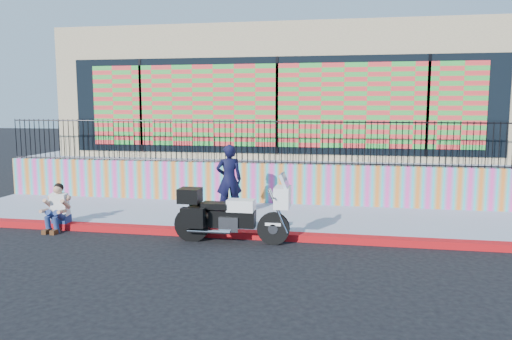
# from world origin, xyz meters

# --- Properties ---
(ground) EXTENTS (90.00, 90.00, 0.00)m
(ground) POSITION_xyz_m (0.00, 0.00, 0.00)
(ground) COLOR black
(ground) RESTS_ON ground
(red_curb) EXTENTS (16.00, 0.30, 0.15)m
(red_curb) POSITION_xyz_m (0.00, 0.00, 0.07)
(red_curb) COLOR #AA0C0F
(red_curb) RESTS_ON ground
(sidewalk) EXTENTS (16.00, 3.00, 0.15)m
(sidewalk) POSITION_xyz_m (0.00, 1.65, 0.07)
(sidewalk) COLOR #8B93A6
(sidewalk) RESTS_ON ground
(mural_wall) EXTENTS (16.00, 0.20, 1.10)m
(mural_wall) POSITION_xyz_m (0.00, 3.25, 0.70)
(mural_wall) COLOR #EC3EA1
(mural_wall) RESTS_ON sidewalk
(metal_fence) EXTENTS (15.80, 0.04, 1.20)m
(metal_fence) POSITION_xyz_m (0.00, 3.25, 1.85)
(metal_fence) COLOR black
(metal_fence) RESTS_ON mural_wall
(elevated_platform) EXTENTS (16.00, 10.00, 1.25)m
(elevated_platform) POSITION_xyz_m (0.00, 8.35, 0.62)
(elevated_platform) COLOR #8B93A6
(elevated_platform) RESTS_ON ground
(storefront_building) EXTENTS (14.00, 8.06, 4.00)m
(storefront_building) POSITION_xyz_m (0.00, 8.13, 3.25)
(storefront_building) COLOR tan
(storefront_building) RESTS_ON elevated_platform
(police_motorcycle) EXTENTS (2.41, 0.80, 1.50)m
(police_motorcycle) POSITION_xyz_m (-0.33, -0.40, 0.63)
(police_motorcycle) COLOR black
(police_motorcycle) RESTS_ON ground
(police_officer) EXTENTS (0.74, 0.60, 1.75)m
(police_officer) POSITION_xyz_m (-0.84, 1.61, 1.03)
(police_officer) COLOR black
(police_officer) RESTS_ON sidewalk
(seated_man) EXTENTS (0.54, 0.71, 1.06)m
(seated_man) POSITION_xyz_m (-4.46, -0.20, 0.45)
(seated_man) COLOR navy
(seated_man) RESTS_ON ground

